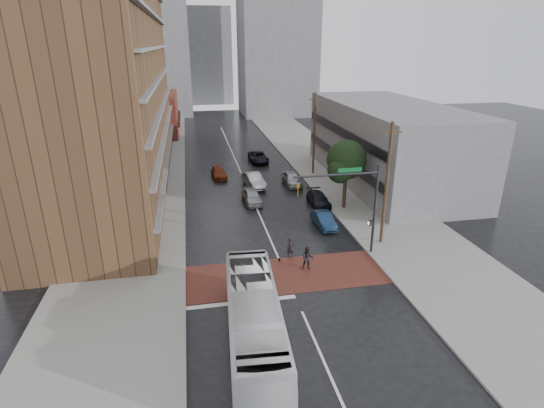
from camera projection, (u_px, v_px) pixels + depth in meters
ground at (287, 278)px, 29.68m from camera, size 160.00×160.00×0.00m
crosswalk at (286, 275)px, 30.13m from camera, size 14.00×5.00×0.02m
sidewalk_west at (147, 180)px, 50.53m from camera, size 9.00×90.00×0.15m
sidewalk_east at (331, 170)px, 54.63m from camera, size 9.00×90.00×0.15m
apartment_block at (107, 58)px, 44.20m from camera, size 10.00×44.00×28.00m
storefront_west at (155, 114)px, 75.81m from camera, size 8.00×16.00×7.00m
building_east at (387, 143)px, 49.36m from camera, size 11.00×26.00×9.00m
distant_tower_west at (147, 40)px, 93.00m from camera, size 18.00×16.00×32.00m
distant_tower_east at (277, 30)px, 91.79m from camera, size 16.00×14.00×36.00m
distant_tower_center at (208, 56)px, 112.52m from camera, size 12.00×10.00×24.00m
street_tree at (347, 162)px, 40.55m from camera, size 4.20×4.10×6.90m
signal_mast at (358, 198)px, 31.33m from camera, size 6.50×0.30×7.20m
utility_pole_near at (386, 184)px, 33.09m from camera, size 1.60×0.26×10.00m
utility_pole_far at (314, 133)px, 51.43m from camera, size 1.60×0.26×10.00m
transit_bus at (254, 319)px, 22.68m from camera, size 3.47×11.70×3.22m
pedestrian_a at (291, 248)px, 32.30m from camera, size 0.66×0.48×1.68m
pedestrian_b at (308, 258)px, 30.56m from camera, size 1.02×0.89×1.80m
car_travel_a at (252, 196)px, 43.40m from camera, size 1.90×4.29×1.43m
car_travel_b at (254, 180)px, 48.28m from camera, size 2.39×4.94×1.56m
car_travel_c at (219, 173)px, 51.66m from camera, size 1.93×4.15×1.17m
suv_travel at (258, 157)px, 58.40m from camera, size 2.45×5.06×1.39m
car_parked_near at (324, 220)px, 37.84m from camera, size 1.48×3.93×1.28m
car_parked_mid at (319, 199)px, 42.83m from camera, size 1.80×4.35×1.26m
car_parked_far at (292, 179)px, 48.95m from camera, size 1.85×4.52×1.53m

